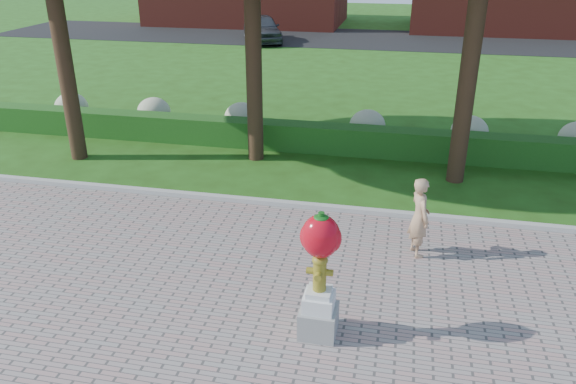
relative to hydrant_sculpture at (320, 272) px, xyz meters
The scene contains 8 objects.
ground 2.12m from the hydrant_sculpture, 124.68° to the left, with size 100.00×100.00×0.00m, color #244912.
curb 4.69m from the hydrant_sculpture, 102.71° to the left, with size 40.00×0.18×0.15m, color #ADADA5.
lawn_hedge 8.55m from the hydrant_sculpture, 96.78° to the left, with size 24.00×0.70×0.80m, color #194714.
hydrangea_row 9.48m from the hydrant_sculpture, 92.62° to the left, with size 20.10×1.10×0.99m.
street 29.49m from the hydrant_sculpture, 91.95° to the left, with size 50.00×8.00×0.02m, color black.
hydrant_sculpture is the anchor object (origin of this frame).
woman 3.24m from the hydrant_sculpture, 62.05° to the left, with size 0.59×0.39×1.62m, color tan.
parked_car 28.08m from the hydrant_sculpture, 106.12° to the left, with size 1.90×4.72×1.61m, color #393C40.
Camera 1 is at (2.03, -8.61, 5.75)m, focal length 35.00 mm.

